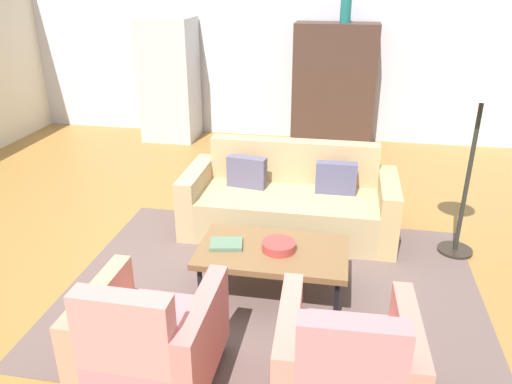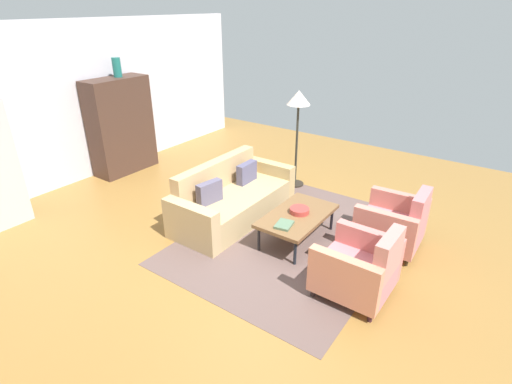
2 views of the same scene
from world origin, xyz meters
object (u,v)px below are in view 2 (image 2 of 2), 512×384
(fruit_bowl, at_px, (299,210))
(cabinet, at_px, (121,126))
(book_stack, at_px, (284,225))
(floor_lamp, at_px, (298,107))
(coffee_table, at_px, (297,216))
(vase_tall, at_px, (117,67))
(armchair_left, at_px, (361,269))
(couch, at_px, (230,199))
(armchair_right, at_px, (396,225))

(fruit_bowl, distance_m, cabinet, 4.12)
(book_stack, distance_m, floor_lamp, 2.44)
(coffee_table, distance_m, vase_tall, 4.40)
(coffee_table, height_order, fruit_bowl, fruit_bowl)
(coffee_table, xyz_separation_m, vase_tall, (0.39, 4.08, 1.60))
(vase_tall, bearing_deg, cabinet, 177.29)
(armchair_left, relative_size, book_stack, 3.02)
(couch, distance_m, book_stack, 1.27)
(armchair_right, distance_m, floor_lamp, 2.61)
(coffee_table, distance_m, floor_lamp, 2.17)
(armchair_left, xyz_separation_m, armchair_right, (1.20, 0.00, 0.00))
(book_stack, height_order, vase_tall, vase_tall)
(couch, relative_size, armchair_left, 2.39)
(armchair_left, distance_m, cabinet, 5.35)
(coffee_table, height_order, vase_tall, vase_tall)
(armchair_left, bearing_deg, fruit_bowl, 61.53)
(coffee_table, relative_size, book_stack, 4.12)
(floor_lamp, bearing_deg, cabinet, 112.97)
(coffee_table, bearing_deg, vase_tall, 84.49)
(book_stack, bearing_deg, vase_tall, 79.33)
(book_stack, bearing_deg, armchair_left, -100.98)
(book_stack, bearing_deg, armchair_right, -49.60)
(book_stack, xyz_separation_m, cabinet, (0.67, 4.10, 0.48))
(couch, bearing_deg, armchair_left, 75.58)
(armchair_left, height_order, book_stack, armchair_left)
(coffee_table, distance_m, armchair_right, 1.31)
(armchair_right, relative_size, floor_lamp, 0.51)
(couch, bearing_deg, book_stack, 72.47)
(fruit_bowl, distance_m, vase_tall, 4.37)
(cabinet, distance_m, vase_tall, 1.08)
(vase_tall, bearing_deg, book_stack, -100.67)
(vase_tall, bearing_deg, couch, -97.75)
(coffee_table, xyz_separation_m, fruit_bowl, (0.05, 0.00, 0.07))
(fruit_bowl, bearing_deg, armchair_right, -64.61)
(fruit_bowl, bearing_deg, couch, 92.38)
(couch, height_order, coffee_table, couch)
(coffee_table, xyz_separation_m, armchair_right, (0.60, -1.17, -0.03))
(vase_tall, bearing_deg, armchair_right, -87.72)
(armchair_left, height_order, fruit_bowl, armchair_left)
(coffee_table, height_order, book_stack, book_stack)
(fruit_bowl, distance_m, floor_lamp, 2.10)
(couch, bearing_deg, floor_lamp, 172.18)
(vase_tall, height_order, floor_lamp, vase_tall)
(armchair_left, bearing_deg, coffee_table, 63.40)
(couch, xyz_separation_m, cabinet, (0.29, 2.90, 0.61))
(coffee_table, xyz_separation_m, book_stack, (-0.38, -0.01, 0.05))
(floor_lamp, bearing_deg, armchair_right, -115.37)
(fruit_bowl, xyz_separation_m, vase_tall, (0.34, 4.08, 1.53))
(cabinet, bearing_deg, book_stack, -99.30)
(book_stack, bearing_deg, coffee_table, 2.24)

